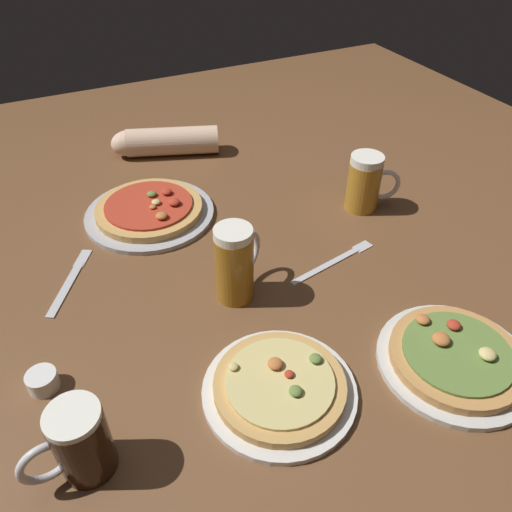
% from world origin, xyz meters
% --- Properties ---
extents(ground_plane, '(2.40, 2.40, 0.03)m').
position_xyz_m(ground_plane, '(0.00, 0.00, -0.01)').
color(ground_plane, brown).
extents(pizza_plate_near, '(0.26, 0.26, 0.05)m').
position_xyz_m(pizza_plate_near, '(-0.11, -0.33, 0.02)').
color(pizza_plate_near, silver).
rests_on(pizza_plate_near, ground_plane).
extents(pizza_plate_far, '(0.32, 0.32, 0.05)m').
position_xyz_m(pizza_plate_far, '(-0.16, 0.28, 0.02)').
color(pizza_plate_far, '#B2B2B7').
rests_on(pizza_plate_far, ground_plane).
extents(pizza_plate_side, '(0.27, 0.27, 0.05)m').
position_xyz_m(pizza_plate_side, '(0.20, -0.41, 0.02)').
color(pizza_plate_side, silver).
rests_on(pizza_plate_side, ground_plane).
extents(beer_mug_dark, '(0.13, 0.08, 0.13)m').
position_xyz_m(beer_mug_dark, '(-0.43, -0.32, 0.07)').
color(beer_mug_dark, black).
rests_on(beer_mug_dark, ground_plane).
extents(beer_mug_amber, '(0.12, 0.10, 0.17)m').
position_xyz_m(beer_mug_amber, '(-0.08, -0.07, 0.08)').
color(beer_mug_amber, '#9E6619').
rests_on(beer_mug_amber, ground_plane).
extents(beer_mug_pale, '(0.13, 0.08, 0.15)m').
position_xyz_m(beer_mug_pale, '(0.34, 0.08, 0.07)').
color(beer_mug_pale, '#B27A23').
rests_on(beer_mug_pale, ground_plane).
extents(ramekin_sauce, '(0.05, 0.05, 0.03)m').
position_xyz_m(ramekin_sauce, '(-0.47, -0.14, 0.02)').
color(ramekin_sauce, white).
rests_on(ramekin_sauce, ground_plane).
extents(fork_left, '(0.24, 0.06, 0.01)m').
position_xyz_m(fork_left, '(0.16, -0.07, 0.00)').
color(fork_left, silver).
rests_on(fork_left, ground_plane).
extents(knife_right, '(0.13, 0.20, 0.01)m').
position_xyz_m(knife_right, '(-0.39, 0.12, 0.00)').
color(knife_right, silver).
rests_on(knife_right, ground_plane).
extents(diner_arm, '(0.32, 0.17, 0.08)m').
position_xyz_m(diner_arm, '(-0.03, 0.58, 0.04)').
color(diner_arm, beige).
rests_on(diner_arm, ground_plane).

